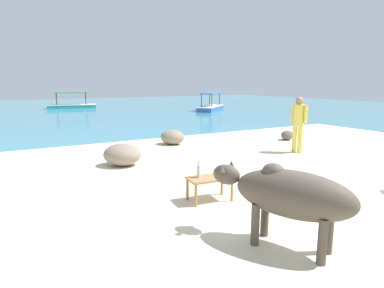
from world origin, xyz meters
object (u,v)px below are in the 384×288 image
bottle (199,171)px  boat_teal (72,105)px  low_bench_table (210,181)px  person_standing (298,120)px  cow (289,194)px  boat_blue (211,107)px

bottle → boat_teal: bearing=85.6°
low_bench_table → person_standing: 4.90m
cow → bottle: cow is taller
low_bench_table → cow: bearing=-86.0°
low_bench_table → boat_blue: (10.23, 15.99, -0.10)m
bottle → low_bench_table: bearing=-28.4°
boat_blue → person_standing: bearing=25.2°
low_bench_table → bottle: (-0.17, 0.09, 0.19)m
boat_teal → cow: bearing=95.6°
person_standing → cow: bearing=-151.3°
bottle → person_standing: bearing=24.2°
person_standing → boat_blue: (5.86, 13.86, -0.70)m
bottle → boat_blue: size_ratio=0.08×
cow → low_bench_table: cow is taller
bottle → boat_blue: bearing=56.8°
person_standing → boat_blue: bearing=53.7°
person_standing → low_bench_table: bearing=-167.4°
low_bench_table → boat_teal: (1.59, 22.81, -0.10)m
cow → person_standing: size_ratio=1.13×
low_bench_table → person_standing: person_standing is taller
low_bench_table → boat_teal: 22.86m
low_bench_table → person_standing: bearing=31.8°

